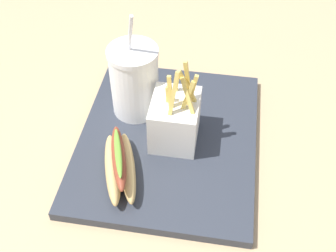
% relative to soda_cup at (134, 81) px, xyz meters
% --- Properties ---
extents(ground_plane, '(2.40, 2.40, 0.02)m').
position_rel_soda_cup_xyz_m(ground_plane, '(0.07, 0.08, -0.11)').
color(ground_plane, tan).
extents(food_tray, '(0.42, 0.35, 0.02)m').
position_rel_soda_cup_xyz_m(food_tray, '(0.07, 0.08, -0.09)').
color(food_tray, '#2D333D').
rests_on(food_tray, ground_plane).
extents(soda_cup, '(0.10, 0.10, 0.24)m').
position_rel_soda_cup_xyz_m(soda_cup, '(0.00, 0.00, 0.00)').
color(soda_cup, white).
rests_on(soda_cup, food_tray).
extents(fries_basket, '(0.10, 0.09, 0.18)m').
position_rel_soda_cup_xyz_m(fries_basket, '(0.07, 0.09, -0.03)').
color(fries_basket, white).
rests_on(fries_basket, food_tray).
extents(hot_dog_1, '(0.17, 0.10, 0.07)m').
position_rel_soda_cup_xyz_m(hot_dog_1, '(0.18, 0.01, -0.05)').
color(hot_dog_1, tan).
rests_on(hot_dog_1, food_tray).
extents(ketchup_cup_1, '(0.03, 0.03, 0.02)m').
position_rel_soda_cup_xyz_m(ketchup_cup_1, '(-0.08, -0.05, -0.07)').
color(ketchup_cup_1, white).
rests_on(ketchup_cup_1, food_tray).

